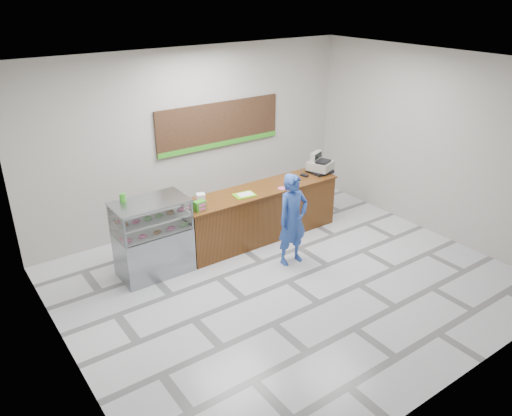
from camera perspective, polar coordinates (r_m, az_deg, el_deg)
floor at (r=8.44m, az=3.68°, el=-8.34°), size 7.00×7.00×0.00m
back_wall at (r=10.00m, az=-6.99°, el=7.92°), size 7.00×0.00×7.00m
ceiling at (r=7.18m, az=4.45°, el=15.85°), size 7.00×7.00×0.00m
sales_counter at (r=9.56m, az=0.50°, el=-0.60°), size 3.26×0.76×1.03m
display_case at (r=8.51m, az=-11.70°, el=-3.29°), size 1.22×0.72×1.33m
menu_board at (r=10.18m, az=-4.19°, el=9.40°), size 2.80×0.06×0.90m
cash_register at (r=10.21m, az=7.29°, el=4.88°), size 0.55×0.57×0.40m
card_terminal at (r=9.99m, az=5.53°, el=3.74°), size 0.11×0.17×0.04m
serving_tray at (r=9.04m, az=-1.33°, el=1.50°), size 0.41×0.32×0.02m
napkin_box at (r=8.87m, az=-6.34°, el=1.24°), size 0.19×0.19×0.13m
straw_cup at (r=8.75m, az=-8.14°, el=0.80°), size 0.08×0.08×0.12m
promo_box at (r=8.48m, az=-6.46°, el=0.27°), size 0.20×0.14×0.17m
donut_decal at (r=9.37m, az=3.01°, el=2.27°), size 0.16×0.16×0.00m
green_cup_left at (r=8.30m, az=-15.05°, el=1.12°), size 0.08×0.08×0.13m
green_cup_right at (r=8.30m, az=-14.93°, el=1.17°), size 0.09×0.09×0.14m
customer at (r=8.62m, az=4.23°, el=-1.32°), size 0.61×0.40×1.65m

